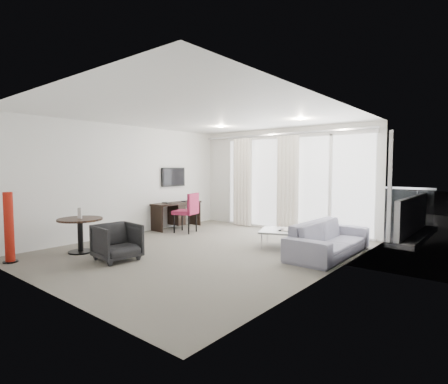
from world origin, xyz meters
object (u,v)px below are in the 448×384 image
Objects in this scene: desk_chair at (185,213)px; tub_armchair at (117,242)px; sofa at (329,239)px; rattan_chair_b at (365,213)px; round_table at (80,235)px; desk at (177,215)px; rattan_chair_a at (340,210)px; red_lamp at (9,227)px; coffee_table at (280,238)px.

tub_armchair is (0.96, -2.59, -0.17)m from desk_chair.
rattan_chair_b reaches higher than sofa.
desk is at bearing 100.89° from round_table.
desk_chair is (0.63, -0.30, 0.15)m from desk.
desk is 3.06m from round_table.
sofa is 2.30× the size of rattan_chair_a.
desk reaches higher than round_table.
round_table is 0.89× the size of rattan_chair_a.
sofa is (3.98, 3.89, -0.29)m from red_lamp.
coffee_table is at bearing -74.77° from rattan_chair_a.
tub_armchair is at bearing -61.15° from desk.
coffee_table is 1.04m from sofa.
desk_chair reaches higher than rattan_chair_a.
sofa is at bearing -3.07° from desk.
desk is 2.07× the size of tub_armchair.
rattan_chair_a is (-0.99, 3.14, 0.15)m from sofa.
rattan_chair_b is at bearing 82.16° from coffee_table.
rattan_chair_a is at bearing 89.27° from coffee_table.
desk is at bearing -158.69° from rattan_chair_b.
red_lamp is at bearing -97.16° from rattan_chair_a.
desk_chair is 4.17m from rattan_chair_a.
tub_armchair is (1.28, 1.23, -0.28)m from red_lamp.
round_table is at bearing -98.77° from rattan_chair_a.
rattan_chair_a is at bearing 65.27° from round_table.
sofa is 2.86× the size of rattan_chair_b.
red_lamp is 1.80m from tub_armchair.
rattan_chair_b reaches higher than desk.
desk is at bearing -122.69° from rattan_chair_a.
desk is 3.29m from tub_armchair.
rattan_chair_b is at bearing 42.69° from desk.
desk_chair is 0.82× the size of red_lamp.
rattan_chair_a is at bearing -150.72° from rattan_chair_b.
desk_chair is 2.76m from tub_armchair.
coffee_table is 3.73m from rattan_chair_b.
round_table is at bearing 103.45° from tub_armchair.
red_lamp reaches higher than desk_chair.
red_lamp is 5.57m from sofa.
coffee_table is (2.96, 3.90, -0.42)m from red_lamp.
desk_chair reaches higher than tub_armchair.
round_table is 0.39× the size of sofa.
coffee_table is 0.37× the size of sofa.
desk is 4.40m from rattan_chair_a.
rattan_chair_b is at bearing 63.79° from round_table.
desk_chair is 2.65m from coffee_table.
round_table is at bearing -108.03° from desk_chair.
desk_chair is 3.66m from sofa.
rattan_chair_b is at bearing 65.47° from red_lamp.
desk_chair reaches higher than sofa.
sofa is (3.71, 2.78, -0.02)m from round_table.
tub_armchair is 3.16m from coffee_table.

